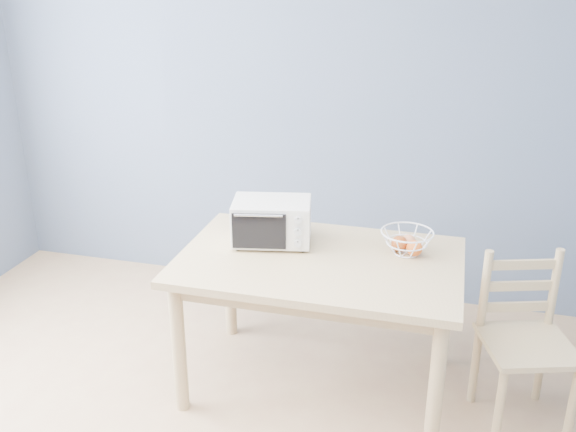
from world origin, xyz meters
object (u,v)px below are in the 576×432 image
(fruit_basket, at_px, (407,242))
(dining_table, at_px, (319,276))
(toaster_oven, at_px, (269,221))
(dining_chair, at_px, (524,344))

(fruit_basket, bearing_deg, dining_table, -157.70)
(toaster_oven, bearing_deg, dining_chair, -16.82)
(fruit_basket, distance_m, dining_chair, 0.73)
(toaster_oven, xyz_separation_m, fruit_basket, (0.71, 0.05, -0.06))
(toaster_oven, relative_size, fruit_basket, 1.32)
(dining_table, xyz_separation_m, dining_chair, (1.01, -0.00, -0.23))
(fruit_basket, height_order, dining_chair, fruit_basket)
(toaster_oven, xyz_separation_m, dining_chair, (1.30, -0.12, -0.45))
(dining_table, bearing_deg, fruit_basket, 22.30)
(dining_table, height_order, dining_chair, dining_chair)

